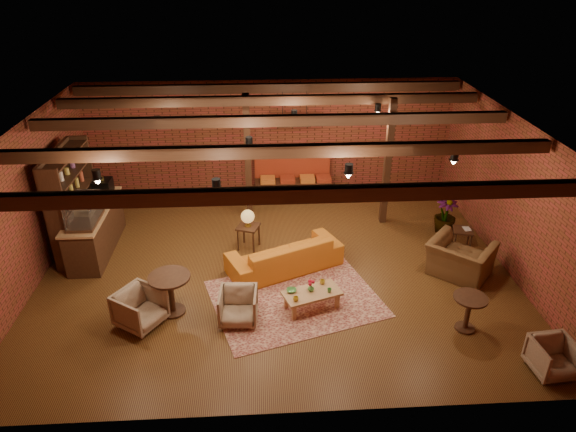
{
  "coord_description": "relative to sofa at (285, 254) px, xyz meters",
  "views": [
    {
      "loc": [
        -0.3,
        -9.48,
        6.23
      ],
      "look_at": [
        0.27,
        0.2,
        1.16
      ],
      "focal_mm": 32.0,
      "sensor_mm": 36.0,
      "label": 1
    }
  ],
  "objects": [
    {
      "name": "wall_right",
      "position": [
        4.82,
        0.05,
        1.24
      ],
      "size": [
        0.02,
        8.0,
        3.2
      ],
      "primitive_type": "cube",
      "color": "brown",
      "rests_on": "ground"
    },
    {
      "name": "wall_back",
      "position": [
        -0.18,
        4.05,
        1.24
      ],
      "size": [
        10.0,
        0.02,
        3.2
      ],
      "primitive_type": "cube",
      "color": "brown",
      "rests_on": "ground"
    },
    {
      "name": "plant_counter",
      "position": [
        -4.18,
        1.25,
        0.86
      ],
      "size": [
        0.35,
        0.39,
        0.3
      ],
      "primitive_type": "imported",
      "color": "#337F33",
      "rests_on": "service_counter"
    },
    {
      "name": "banquette",
      "position": [
        0.42,
        3.6,
        0.14
      ],
      "size": [
        2.1,
        0.7,
        1.0
      ],
      "primitive_type": null,
      "color": "#9D311A",
      "rests_on": "ground"
    },
    {
      "name": "armchair_a",
      "position": [
        -2.75,
        -1.71,
        0.03
      ],
      "size": [
        1.02,
        1.03,
        0.78
      ],
      "primitive_type": "imported",
      "rotation": [
        0.0,
        0.0,
        0.98
      ],
      "color": "#BDAA93",
      "rests_on": "floor"
    },
    {
      "name": "wall_front",
      "position": [
        -0.18,
        -3.95,
        1.24
      ],
      "size": [
        10.0,
        0.02,
        3.2
      ],
      "primitive_type": "cube",
      "color": "brown",
      "rests_on": "ground"
    },
    {
      "name": "sofa",
      "position": [
        0.0,
        0.0,
        0.0
      ],
      "size": [
        2.64,
        1.88,
        0.72
      ],
      "primitive_type": "imported",
      "rotation": [
        0.0,
        0.0,
        3.56
      ],
      "color": "#BD671A",
      "rests_on": "floor"
    },
    {
      "name": "ceiling_spotlights",
      "position": [
        -0.18,
        0.05,
        2.5
      ],
      "size": [
        6.4,
        4.4,
        0.28
      ],
      "primitive_type": null,
      "color": "black",
      "rests_on": "ceiling"
    },
    {
      "name": "wall_left",
      "position": [
        -5.18,
        0.05,
        1.24
      ],
      "size": [
        0.02,
        8.0,
        3.2
      ],
      "primitive_type": "cube",
      "color": "brown",
      "rests_on": "ground"
    },
    {
      "name": "floor",
      "position": [
        -0.18,
        0.05,
        -0.36
      ],
      "size": [
        10.0,
        10.0,
        0.0
      ],
      "primitive_type": "plane",
      "color": "#37190D",
      "rests_on": "ground"
    },
    {
      "name": "side_table_lamp",
      "position": [
        -0.79,
        0.93,
        0.39
      ],
      "size": [
        0.6,
        0.6,
        0.98
      ],
      "rotation": [
        0.0,
        0.0,
        -0.34
      ],
      "color": "black",
      "rests_on": "floor"
    },
    {
      "name": "side_table_book",
      "position": [
        4.17,
        0.65,
        0.09
      ],
      "size": [
        0.52,
        0.52,
        0.5
      ],
      "rotation": [
        0.0,
        0.0,
        -0.23
      ],
      "color": "black",
      "rests_on": "floor"
    },
    {
      "name": "armchair_b",
      "position": [
        -0.95,
        -1.72,
        -0.0
      ],
      "size": [
        0.73,
        0.69,
        0.72
      ],
      "primitive_type": "imported",
      "rotation": [
        0.0,
        0.0,
        -0.06
      ],
      "color": "#BDAA93",
      "rests_on": "floor"
    },
    {
      "name": "coffee_table",
      "position": [
        0.44,
        -1.42,
        -0.02
      ],
      "size": [
        1.22,
        0.88,
        0.63
      ],
      "rotation": [
        0.0,
        0.0,
        0.34
      ],
      "color": "#9E7749",
      "rests_on": "floor"
    },
    {
      "name": "plant_tall",
      "position": [
        4.01,
        1.41,
        1.07
      ],
      "size": [
        1.78,
        1.78,
        2.86
      ],
      "primitive_type": "imported",
      "rotation": [
        0.0,
        0.0,
        0.12
      ],
      "color": "#4C7F4C",
      "rests_on": "floor"
    },
    {
      "name": "post_right",
      "position": [
        2.62,
        2.05,
        1.24
      ],
      "size": [
        0.16,
        0.16,
        3.2
      ],
      "primitive_type": "cube",
      "color": "black",
      "rests_on": "ground"
    },
    {
      "name": "shelving_hutch",
      "position": [
        -4.68,
        1.15,
        0.84
      ],
      "size": [
        0.52,
        2.0,
        2.4
      ],
      "primitive_type": null,
      "color": "black",
      "rests_on": "ground"
    },
    {
      "name": "ceiling",
      "position": [
        -0.18,
        0.05,
        2.84
      ],
      "size": [
        10.0,
        8.0,
        0.02
      ],
      "primitive_type": "cube",
      "color": "black",
      "rests_on": "wall_back"
    },
    {
      "name": "ceiling_beams",
      "position": [
        -0.18,
        0.05,
        2.72
      ],
      "size": [
        9.8,
        6.4,
        0.22
      ],
      "primitive_type": null,
      "color": "black",
      "rests_on": "ceiling"
    },
    {
      "name": "service_counter",
      "position": [
        -4.28,
        1.05,
        0.44
      ],
      "size": [
        0.8,
        2.5,
        1.6
      ],
      "primitive_type": null,
      "color": "black",
      "rests_on": "ground"
    },
    {
      "name": "post_left",
      "position": [
        -0.78,
        2.65,
        1.24
      ],
      "size": [
        0.16,
        0.16,
        3.2
      ],
      "primitive_type": "cube",
      "color": "black",
      "rests_on": "ground"
    },
    {
      "name": "round_table_right",
      "position": [
        3.22,
        -2.2,
        0.12
      ],
      "size": [
        0.61,
        0.61,
        0.71
      ],
      "color": "black",
      "rests_on": "floor"
    },
    {
      "name": "armchair_right",
      "position": [
        3.7,
        -0.46,
        0.18
      ],
      "size": [
        1.45,
        1.41,
        1.07
      ],
      "primitive_type": "imported",
      "rotation": [
        0.0,
        0.0,
        2.41
      ],
      "color": "brown",
      "rests_on": "floor"
    },
    {
      "name": "armchair_far",
      "position": [
        4.22,
        -3.35,
        -0.02
      ],
      "size": [
        0.71,
        0.68,
        0.68
      ],
      "primitive_type": "imported",
      "rotation": [
        0.0,
        0.0,
        0.09
      ],
      "color": "#BDAA93",
      "rests_on": "floor"
    },
    {
      "name": "service_sign",
      "position": [
        0.42,
        3.15,
        1.99
      ],
      "size": [
        0.86,
        0.06,
        0.3
      ],
      "primitive_type": "cube",
      "color": "orange",
      "rests_on": "ceiling"
    },
    {
      "name": "rug",
      "position": [
        0.15,
        -1.11,
        -0.35
      ],
      "size": [
        3.76,
        3.27,
        0.01
      ],
      "primitive_type": "cube",
      "rotation": [
        0.0,
        0.0,
        0.3
      ],
      "color": "maroon",
      "rests_on": "floor"
    },
    {
      "name": "ceiling_pipe",
      "position": [
        -0.18,
        1.65,
        2.49
      ],
      "size": [
        9.6,
        0.12,
        0.12
      ],
      "primitive_type": "cylinder",
      "rotation": [
        0.0,
        1.57,
        0.0
      ],
      "color": "black",
      "rests_on": "ceiling"
    },
    {
      "name": "round_table_left",
      "position": [
        -2.23,
        -1.39,
        0.2
      ],
      "size": [
        0.79,
        0.79,
        0.82
      ],
      "color": "black",
      "rests_on": "floor"
    }
  ]
}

